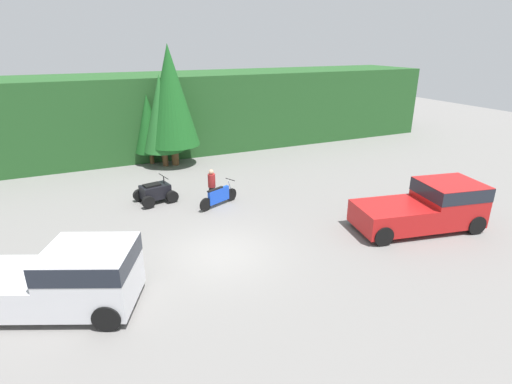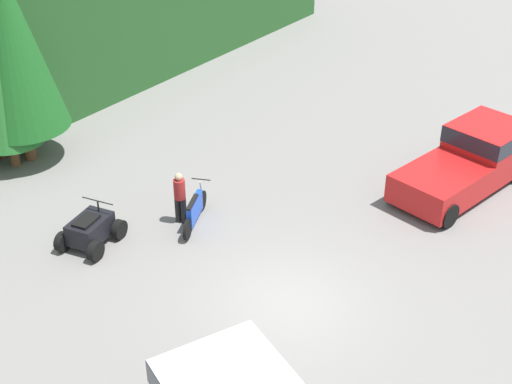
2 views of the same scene
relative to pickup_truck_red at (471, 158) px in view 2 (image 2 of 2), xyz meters
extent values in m
plane|color=slate|center=(-8.67, 1.42, -1.02)|extent=(80.00, 80.00, 0.00)
cylinder|color=brown|center=(-8.06, 13.41, -0.52)|extent=(0.33, 0.33, 1.00)
cylinder|color=brown|center=(-7.99, 14.19, -0.65)|extent=(0.25, 0.25, 0.74)
cylinder|color=brown|center=(-7.43, 13.38, -0.36)|extent=(0.44, 0.44, 1.31)
cone|color=#19561E|center=(-7.43, 13.38, 3.28)|extent=(3.20, 3.20, 5.97)
cube|color=red|center=(0.88, -0.17, 0.06)|extent=(2.70, 2.53, 1.73)
cube|color=#1E232D|center=(0.88, -0.17, 0.63)|extent=(2.73, 2.56, 0.55)
cube|color=red|center=(-1.68, 0.32, -0.33)|extent=(3.22, 2.63, 0.94)
cylinder|color=black|center=(1.71, 0.67, -0.62)|extent=(0.83, 0.42, 0.79)
cylinder|color=black|center=(-2.40, 1.46, -0.62)|extent=(0.83, 0.42, 0.79)
cylinder|color=black|center=(-2.77, -0.47, -0.62)|extent=(0.83, 0.42, 0.79)
cube|color=#1E232D|center=(-13.08, 0.01, 0.63)|extent=(3.09, 2.95, 0.55)
cylinder|color=black|center=(-12.06, 0.63, -0.62)|extent=(0.84, 0.58, 0.79)
cylinder|color=black|center=(-6.41, 6.21, -0.70)|extent=(0.62, 0.35, 0.64)
cylinder|color=black|center=(-7.96, 5.50, -0.70)|extent=(0.62, 0.35, 0.64)
cube|color=blue|center=(-7.18, 5.86, -0.49)|extent=(1.20, 0.66, 0.68)
cylinder|color=#B7B7BC|center=(-6.46, 6.19, -0.30)|extent=(0.29, 0.17, 0.78)
cylinder|color=black|center=(-6.46, 6.19, 0.10)|extent=(0.28, 0.56, 0.04)
cube|color=black|center=(-7.37, 5.77, -0.12)|extent=(0.89, 0.51, 0.06)
cylinder|color=black|center=(-9.35, 8.28, -0.72)|extent=(0.63, 0.34, 0.60)
cylinder|color=black|center=(-9.11, 7.17, -0.72)|extent=(0.63, 0.34, 0.60)
cylinder|color=black|center=(-10.53, 8.03, -0.72)|extent=(0.63, 0.34, 0.60)
cylinder|color=black|center=(-10.29, 6.92, -0.72)|extent=(0.63, 0.34, 0.60)
cube|color=black|center=(-9.82, 7.60, -0.47)|extent=(1.48, 1.13, 0.64)
cylinder|color=black|center=(-9.34, 7.70, 0.02)|extent=(0.06, 0.06, 0.35)
cylinder|color=black|center=(-9.34, 7.70, 0.20)|extent=(0.26, 1.04, 0.04)
cube|color=black|center=(-9.96, 7.57, -0.11)|extent=(0.86, 0.65, 0.08)
cylinder|color=black|center=(-7.40, 6.36, -0.59)|extent=(0.22, 0.22, 0.85)
cylinder|color=black|center=(-7.34, 6.17, -0.59)|extent=(0.22, 0.22, 0.85)
cylinder|color=maroon|center=(-7.37, 6.27, 0.15)|extent=(0.45, 0.45, 0.64)
sphere|color=tan|center=(-7.37, 6.27, 0.59)|extent=(0.29, 0.29, 0.23)
camera|label=1|loc=(-12.86, -10.91, 6.37)|focal=28.00mm
camera|label=2|loc=(-20.90, -6.47, 11.12)|focal=50.00mm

